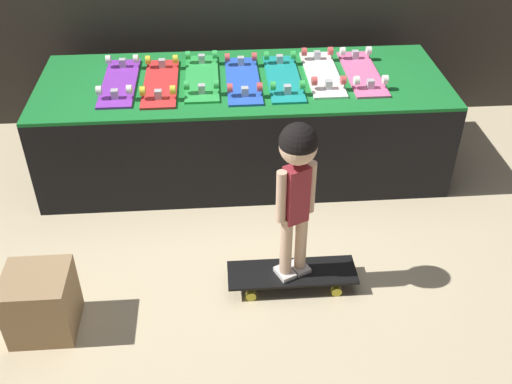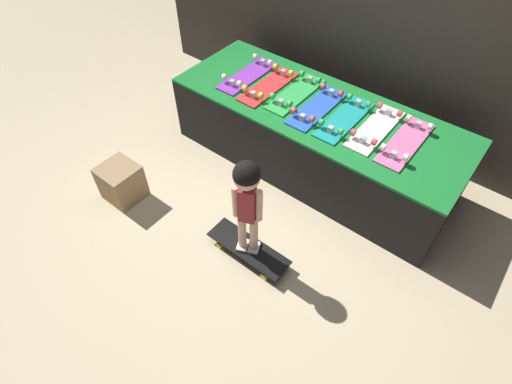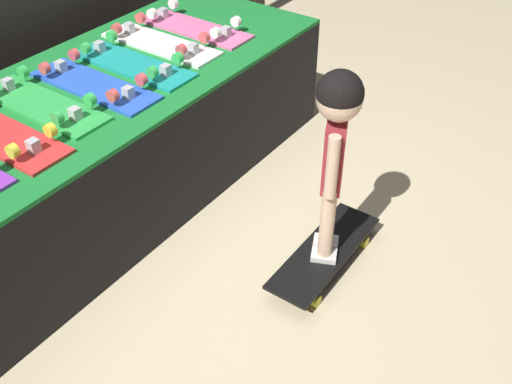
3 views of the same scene
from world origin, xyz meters
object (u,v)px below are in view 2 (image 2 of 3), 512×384
storage_box (122,182)px  skateboard_purple_on_rack (248,75)px  skateboard_green_on_rack (296,93)px  skateboard_on_floor (248,249)px  skateboard_teal_on_rack (344,118)px  skateboard_white_on_rack (376,128)px  skateboard_red_on_rack (268,85)px  skateboard_pink_on_rack (406,142)px  child (247,193)px  skateboard_blue_on_rack (317,107)px

storage_box → skateboard_purple_on_rack: bearing=78.1°
skateboard_green_on_rack → skateboard_on_floor: 1.36m
skateboard_green_on_rack → skateboard_teal_on_rack: bearing=-5.0°
skateboard_white_on_rack → storage_box: 2.08m
skateboard_red_on_rack → skateboard_on_floor: bearing=-58.8°
storage_box → skateboard_on_floor: bearing=9.0°
skateboard_purple_on_rack → storage_box: (-0.28, -1.32, -0.47)m
skateboard_purple_on_rack → skateboard_pink_on_rack: size_ratio=1.00×
skateboard_pink_on_rack → child: (-0.56, -1.15, 0.05)m
skateboard_on_floor → skateboard_pink_on_rack: bearing=64.2°
skateboard_blue_on_rack → skateboard_on_floor: (0.18, -1.11, -0.56)m
skateboard_green_on_rack → skateboard_purple_on_rack: bearing=-176.7°
skateboard_blue_on_rack → skateboard_purple_on_rack: bearing=178.2°
skateboard_green_on_rack → child: (0.43, -1.16, 0.05)m
skateboard_blue_on_rack → skateboard_teal_on_rack: bearing=2.0°
skateboard_white_on_rack → skateboard_purple_on_rack: bearing=-178.6°
skateboard_green_on_rack → child: bearing=-69.8°
skateboard_green_on_rack → storage_box: skateboard_green_on_rack is taller
skateboard_teal_on_rack → skateboard_green_on_rack: bearing=175.0°
storage_box → skateboard_pink_on_rack: bearing=37.5°
skateboard_teal_on_rack → skateboard_on_floor: skateboard_teal_on_rack is taller
skateboard_red_on_rack → storage_box: skateboard_red_on_rack is taller
skateboard_blue_on_rack → child: (0.18, -1.11, 0.05)m
skateboard_green_on_rack → skateboard_red_on_rack: bearing=-168.1°
skateboard_red_on_rack → skateboard_green_on_rack: (0.25, 0.05, 0.00)m
skateboard_red_on_rack → skateboard_green_on_rack: bearing=11.9°
skateboard_teal_on_rack → skateboard_white_on_rack: size_ratio=1.00×
skateboard_purple_on_rack → skateboard_on_floor: skateboard_purple_on_rack is taller
skateboard_red_on_rack → child: (0.67, -1.11, 0.05)m
skateboard_pink_on_rack → skateboard_teal_on_rack: bearing=-176.0°
storage_box → skateboard_blue_on_rack: bearing=52.0°
skateboard_purple_on_rack → skateboard_green_on_rack: same height
skateboard_purple_on_rack → skateboard_red_on_rack: 0.25m
skateboard_red_on_rack → skateboard_blue_on_rack: size_ratio=1.00×
skateboard_green_on_rack → skateboard_blue_on_rack: 0.25m
skateboard_purple_on_rack → skateboard_pink_on_rack: same height
skateboard_teal_on_rack → child: bearing=-93.3°
skateboard_white_on_rack → storage_box: bearing=-138.1°
skateboard_green_on_rack → storage_box: (-0.77, -1.35, -0.47)m
skateboard_green_on_rack → child: child is taller
skateboard_purple_on_rack → skateboard_teal_on_rack: bearing=-0.8°
skateboard_red_on_rack → skateboard_on_floor: skateboard_red_on_rack is taller
skateboard_red_on_rack → skateboard_blue_on_rack: bearing=0.0°
skateboard_red_on_rack → skateboard_teal_on_rack: bearing=0.7°
skateboard_teal_on_rack → child: (-0.06, -1.12, 0.05)m
skateboard_on_floor → skateboard_white_on_rack: bearing=75.0°
skateboard_teal_on_rack → skateboard_pink_on_rack: (0.49, 0.03, 0.00)m
skateboard_blue_on_rack → skateboard_pink_on_rack: same height
skateboard_red_on_rack → skateboard_teal_on_rack: same height
skateboard_purple_on_rack → skateboard_white_on_rack: same height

